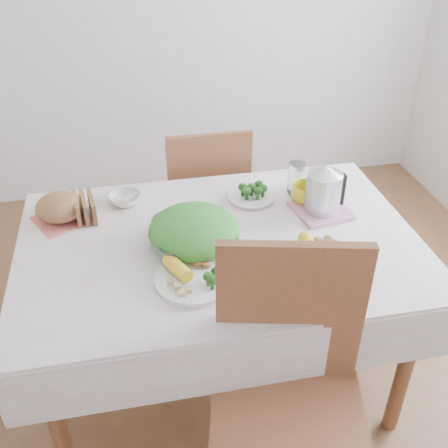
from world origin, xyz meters
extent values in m
plane|color=brown|center=(0.00, 0.00, 0.00)|extent=(3.60, 3.60, 0.00)
cube|color=brown|center=(0.00, 0.00, 0.38)|extent=(1.40, 0.90, 0.75)
cube|color=silver|center=(0.00, 0.00, 0.76)|extent=(1.50, 1.00, 0.01)
cube|color=brown|center=(0.08, -0.67, 0.46)|extent=(0.57, 0.57, 1.05)
cube|color=brown|center=(0.07, 0.78, 0.47)|extent=(0.42, 0.42, 0.93)
imported|color=white|center=(-0.10, -0.01, 0.80)|extent=(0.32, 0.32, 0.08)
cylinder|color=white|center=(-0.13, -0.22, 0.77)|extent=(0.29, 0.29, 0.02)
cylinder|color=white|center=(0.35, -0.19, 0.77)|extent=(0.34, 0.34, 0.02)
cylinder|color=beige|center=(0.19, 0.27, 0.77)|extent=(0.22, 0.22, 0.02)
cube|color=#E06458|center=(-0.59, 0.26, 0.76)|extent=(0.26, 0.26, 0.00)
ellipsoid|color=brown|center=(-0.59, 0.26, 0.82)|extent=(0.19, 0.18, 0.11)
imported|color=white|center=(-0.34, 0.34, 0.78)|extent=(0.14, 0.14, 0.04)
imported|color=yellow|center=(0.40, 0.20, 0.81)|extent=(0.11, 0.11, 0.09)
cylinder|color=white|center=(0.39, 0.29, 0.83)|extent=(0.09, 0.09, 0.14)
cube|color=#CB7C97|center=(0.44, 0.11, 0.77)|extent=(0.24, 0.24, 0.02)
cylinder|color=#B2B5BA|center=(0.44, 0.11, 0.88)|extent=(0.16, 0.16, 0.20)
cube|color=silver|center=(-0.07, -0.20, 0.76)|extent=(0.05, 0.18, 0.00)
cube|color=silver|center=(0.13, -0.16, 0.76)|extent=(0.13, 0.16, 0.00)
cube|color=silver|center=(-0.05, -0.24, 0.76)|extent=(0.20, 0.09, 0.00)
camera|label=1|loc=(-0.30, -1.58, 1.91)|focal=42.00mm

